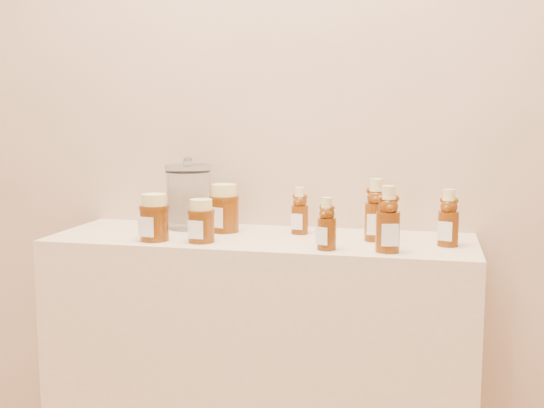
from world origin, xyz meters
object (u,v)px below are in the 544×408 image
(display_table, at_px, (261,387))
(bear_bottle_back_left, at_px, (300,208))
(honey_jar_left, at_px, (154,217))
(bear_bottle_front_left, at_px, (327,220))
(glass_canister, at_px, (188,194))

(display_table, bearing_deg, bear_bottle_back_left, 37.72)
(honey_jar_left, bearing_deg, display_table, 35.35)
(honey_jar_left, bearing_deg, bear_bottle_front_left, 10.14)
(bear_bottle_back_left, distance_m, bear_bottle_front_left, 0.24)
(bear_bottle_back_left, bearing_deg, glass_canister, -172.94)
(display_table, xyz_separation_m, glass_canister, (-0.25, 0.09, 0.56))
(display_table, xyz_separation_m, honey_jar_left, (-0.27, -0.12, 0.51))
(bear_bottle_front_left, relative_size, honey_jar_left, 1.18)
(display_table, xyz_separation_m, bear_bottle_front_left, (0.21, -0.13, 0.53))
(display_table, distance_m, honey_jar_left, 0.60)
(honey_jar_left, relative_size, glass_canister, 0.61)
(display_table, bearing_deg, honey_jar_left, -156.59)
(bear_bottle_front_left, xyz_separation_m, honey_jar_left, (-0.48, 0.02, -0.01))
(display_table, height_order, glass_canister, glass_canister)
(bear_bottle_front_left, height_order, honey_jar_left, bear_bottle_front_left)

